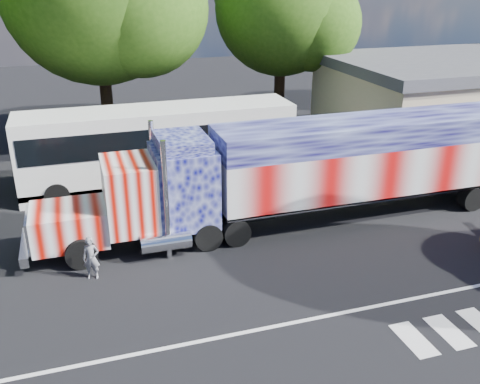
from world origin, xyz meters
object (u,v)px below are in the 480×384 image
object	(u,v)px
semi_truck	(318,168)
coach_bus	(159,146)
tree_ne_a	(284,9)
woman	(91,258)

from	to	relation	value
semi_truck	coach_bus	distance (m)	8.30
coach_bus	tree_ne_a	distance (m)	13.86
tree_ne_a	semi_truck	bearing A→B (deg)	-106.09
semi_truck	tree_ne_a	xyz separation A→B (m)	(4.14, 14.36, 5.30)
woman	tree_ne_a	world-z (taller)	tree_ne_a
semi_truck	woman	xyz separation A→B (m)	(-9.34, -1.95, -1.56)
semi_truck	tree_ne_a	distance (m)	15.85
coach_bus	woman	bearing A→B (deg)	-115.08
coach_bus	woman	size ratio (longest dim) A/B	8.49
semi_truck	coach_bus	world-z (taller)	semi_truck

